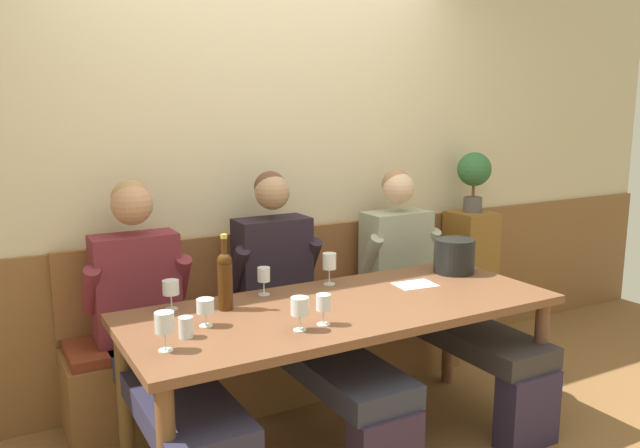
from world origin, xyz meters
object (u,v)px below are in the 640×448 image
Objects in this scene: wine_bottle_clear_water at (225,278)px; wine_glass_right_end at (171,288)px; person_right_seat at (302,310)px; wine_glass_near_bucket at (300,308)px; person_center_left_seat at (157,336)px; ice_bucket at (454,256)px; dining_table at (344,321)px; wine_glass_mid_right at (323,304)px; wine_glass_by_bottle at (264,276)px; potted_plant at (474,173)px; wine_glass_left_end at (205,307)px; wine_glass_mid_left at (164,323)px; person_left_seat at (432,288)px; water_tumbler_center at (186,327)px; wall_bench at (279,347)px; wine_glass_center_front at (329,263)px.

wine_glass_right_end is at bearing 149.90° from wine_bottle_clear_water.
wine_glass_near_bucket is at bearing -118.67° from person_right_seat.
person_center_left_seat reaches higher than ice_bucket.
person_right_seat is at bearing 97.33° from dining_table.
wine_glass_mid_right is (-1.06, -0.39, -0.00)m from ice_bucket.
wine_glass_by_bottle is 1.83m from potted_plant.
wine_glass_left_end is (-0.15, -0.17, -0.06)m from wine_bottle_clear_water.
person_center_left_seat is 0.54m from wine_glass_mid_left.
wine_glass_right_end is at bearing -2.45° from person_center_left_seat.
wine_glass_by_bottle is at bearing -179.27° from person_left_seat.
wine_glass_mid_right is 0.67m from wine_glass_mid_left.
water_tumbler_center is at bearing -142.13° from wine_glass_left_end.
wall_bench reaches higher than wine_glass_center_front.
person_right_seat is 0.92m from ice_bucket.
dining_table is 0.92m from wine_glass_mid_left.
wine_glass_by_bottle is (-0.26, 0.33, 0.18)m from dining_table.
wine_glass_mid_left is 1.13× the size of wine_glass_right_end.
ice_bucket is 1.76m from wine_glass_mid_left.
potted_plant reaches higher than water_tumbler_center.
wine_glass_mid_right is at bearing -152.47° from person_left_seat.
ice_bucket is at bearing 18.72° from wine_glass_near_bucket.
person_center_left_seat is 0.94m from wine_glass_center_front.
wine_glass_by_bottle is (-0.22, -0.01, 0.21)m from person_right_seat.
wine_bottle_clear_water reaches higher than wine_glass_center_front.
wall_bench is at bearing 105.97° from wine_glass_center_front.
wall_bench is 17.25× the size of wine_glass_right_end.
wine_glass_mid_right is at bearing -150.96° from potted_plant.
wine_glass_right_end is (-0.73, -0.38, 0.56)m from wall_bench.
wall_bench is 1.37m from wine_glass_mid_left.
wall_bench reaches higher than wine_glass_mid_left.
wine_glass_left_end is at bearing 39.68° from wine_glass_mid_left.
dining_table is at bearing -157.23° from person_left_seat.
wine_glass_right_end is at bearing 180.00° from wine_glass_center_front.
water_tumbler_center is at bearing -143.45° from wine_glass_by_bottle.
wine_glass_mid_right is at bearing -159.91° from ice_bucket.
wall_bench is 1.20m from water_tumbler_center.
wine_glass_center_front is (0.91, -0.00, 0.23)m from person_center_left_seat.
potted_plant reaches higher than dining_table.
ice_bucket is 0.93m from potted_plant.
wall_bench is at bearing 155.34° from person_left_seat.
wine_glass_center_front reaches higher than water_tumbler_center.
person_center_left_seat is at bearing 157.68° from dining_table.
wall_bench is 5.82× the size of potted_plant.
wine_bottle_clear_water reaches higher than water_tumbler_center.
ice_bucket is 0.74m from wine_glass_center_front.
person_right_seat reaches higher than wine_glass_mid_right.
person_left_seat reaches higher than water_tumbler_center.
wine_glass_left_end is at bearing -173.99° from ice_bucket.
wall_bench is 17.49× the size of wine_glass_mid_right.
water_tumbler_center is at bearing 41.45° from wine_glass_mid_left.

